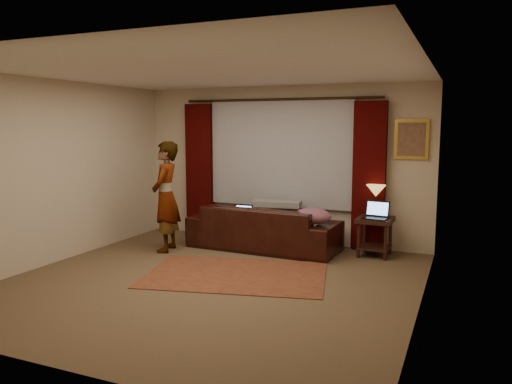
{
  "coord_description": "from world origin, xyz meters",
  "views": [
    {
      "loc": [
        2.91,
        -5.37,
        1.95
      ],
      "look_at": [
        0.1,
        1.2,
        1.0
      ],
      "focal_mm": 35.0,
      "sensor_mm": 36.0,
      "label": 1
    }
  ],
  "objects_px": {
    "sofa": "(264,219)",
    "tiffany_lamp": "(376,200)",
    "end_table": "(375,237)",
    "laptop_sofa": "(241,213)",
    "person": "(166,197)",
    "laptop_table": "(375,210)"
  },
  "relations": [
    {
      "from": "person",
      "to": "end_table",
      "type": "bearing_deg",
      "value": 91.86
    },
    {
      "from": "person",
      "to": "sofa",
      "type": "bearing_deg",
      "value": 102.7
    },
    {
      "from": "person",
      "to": "laptop_sofa",
      "type": "bearing_deg",
      "value": 101.96
    },
    {
      "from": "sofa",
      "to": "tiffany_lamp",
      "type": "bearing_deg",
      "value": -164.28
    },
    {
      "from": "end_table",
      "to": "laptop_table",
      "type": "height_order",
      "value": "laptop_table"
    },
    {
      "from": "laptop_sofa",
      "to": "laptop_table",
      "type": "bearing_deg",
      "value": 10.06
    },
    {
      "from": "tiffany_lamp",
      "to": "laptop_table",
      "type": "bearing_deg",
      "value": -80.68
    },
    {
      "from": "laptop_table",
      "to": "person",
      "type": "xyz_separation_m",
      "value": [
        -3.07,
        -0.84,
        0.14
      ]
    },
    {
      "from": "end_table",
      "to": "laptop_sofa",
      "type": "bearing_deg",
      "value": -168.41
    },
    {
      "from": "tiffany_lamp",
      "to": "sofa",
      "type": "bearing_deg",
      "value": -166.85
    },
    {
      "from": "tiffany_lamp",
      "to": "laptop_table",
      "type": "distance_m",
      "value": 0.3
    },
    {
      "from": "sofa",
      "to": "laptop_table",
      "type": "bearing_deg",
      "value": -173.52
    },
    {
      "from": "laptop_table",
      "to": "person",
      "type": "distance_m",
      "value": 3.19
    },
    {
      "from": "end_table",
      "to": "tiffany_lamp",
      "type": "distance_m",
      "value": 0.56
    },
    {
      "from": "tiffany_lamp",
      "to": "person",
      "type": "bearing_deg",
      "value": -159.82
    },
    {
      "from": "end_table",
      "to": "laptop_table",
      "type": "distance_m",
      "value": 0.44
    },
    {
      "from": "tiffany_lamp",
      "to": "person",
      "type": "relative_size",
      "value": 0.28
    },
    {
      "from": "sofa",
      "to": "end_table",
      "type": "xyz_separation_m",
      "value": [
        1.71,
        0.23,
        -0.19
      ]
    },
    {
      "from": "sofa",
      "to": "tiffany_lamp",
      "type": "height_order",
      "value": "tiffany_lamp"
    },
    {
      "from": "laptop_table",
      "to": "sofa",
      "type": "bearing_deg",
      "value": -170.18
    },
    {
      "from": "laptop_sofa",
      "to": "sofa",
      "type": "bearing_deg",
      "value": 31.95
    },
    {
      "from": "sofa",
      "to": "tiffany_lamp",
      "type": "distance_m",
      "value": 1.76
    }
  ]
}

